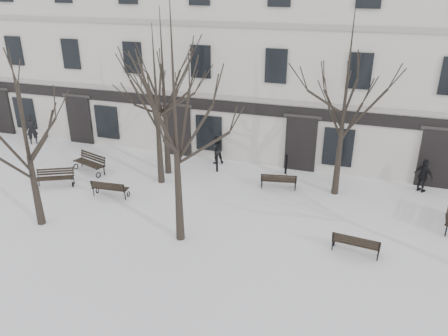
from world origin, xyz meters
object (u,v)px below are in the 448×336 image
at_px(bench_2, 356,243).
at_px(bench_3, 90,162).
at_px(tree_1, 22,120).
at_px(bench_4, 279,180).
at_px(bench_1, 110,188).
at_px(tree_2, 174,102).
at_px(bench_0, 55,177).

height_order(bench_2, bench_3, bench_3).
relative_size(tree_1, bench_2, 4.08).
xyz_separation_m(bench_2, bench_4, (-3.81, 4.48, -0.00)).
distance_m(bench_1, bench_2, 11.14).
bearing_deg(tree_2, bench_3, 147.75).
relative_size(bench_3, bench_4, 1.16).
bearing_deg(bench_4, bench_0, 6.28).
relative_size(tree_2, bench_1, 5.07).
bearing_deg(tree_2, bench_0, 162.43).
bearing_deg(bench_4, tree_2, 53.44).
xyz_separation_m(bench_0, bench_1, (3.17, -0.19, -0.02)).
distance_m(tree_1, bench_0, 5.42).
distance_m(bench_0, bench_1, 3.17).
height_order(tree_2, bench_3, tree_2).
distance_m(tree_1, tree_2, 6.10).
distance_m(tree_1, bench_4, 11.47).
height_order(bench_1, bench_3, bench_3).
bearing_deg(bench_3, bench_1, -22.99).
bearing_deg(bench_0, bench_2, -32.38).
xyz_separation_m(bench_0, bench_2, (14.25, -1.37, -0.01)).
relative_size(tree_2, bench_2, 4.99).
bearing_deg(tree_1, bench_4, 35.90).
bearing_deg(bench_1, bench_0, -7.98).
distance_m(bench_1, bench_4, 7.98).
height_order(tree_2, bench_4, tree_2).
height_order(bench_1, bench_4, bench_4).
bearing_deg(bench_4, tree_1, 25.61).
bearing_deg(tree_1, bench_0, 118.53).
relative_size(bench_0, bench_2, 1.03).
relative_size(bench_1, bench_2, 0.98).
xyz_separation_m(tree_2, bench_3, (-7.08, 4.47, -4.97)).
height_order(tree_1, bench_0, tree_1).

